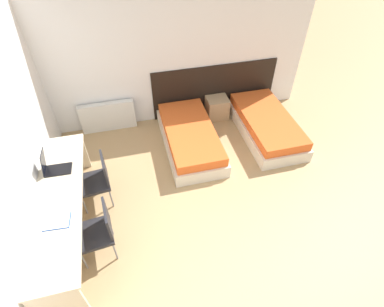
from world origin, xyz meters
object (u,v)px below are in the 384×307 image
object	(u,v)px
chair_near_notebook	(98,230)
laptop	(53,167)
chair_near_laptop	(97,179)
bed_near_window	(190,138)
bed_near_door	(266,125)
nightstand	(217,108)

from	to	relation	value
chair_near_notebook	laptop	world-z (taller)	laptop
laptop	chair_near_laptop	bearing A→B (deg)	-3.99
laptop	bed_near_window	bearing A→B (deg)	23.26
bed_near_window	chair_near_laptop	bearing A→B (deg)	-151.85
chair_near_laptop	chair_near_notebook	world-z (taller)	same
bed_near_door	bed_near_window	bearing A→B (deg)	180.00
bed_near_window	laptop	world-z (taller)	laptop
chair_near_laptop	laptop	distance (m)	0.62
nightstand	bed_near_door	bearing A→B (deg)	-44.95
bed_near_door	chair_near_notebook	distance (m)	3.62
bed_near_window	chair_near_notebook	world-z (taller)	chair_near_notebook
chair_near_laptop	chair_near_notebook	size ratio (longest dim) A/B	1.00
bed_near_door	laptop	distance (m)	3.80
bed_near_door	chair_near_laptop	world-z (taller)	chair_near_laptop
laptop	nightstand	bearing A→B (deg)	30.89
bed_near_window	chair_near_notebook	bearing A→B (deg)	-132.86
chair_near_laptop	bed_near_door	bearing A→B (deg)	10.20
chair_near_notebook	bed_near_window	bearing A→B (deg)	41.72
nightstand	chair_near_laptop	bearing A→B (deg)	-145.72
bed_near_door	nightstand	world-z (taller)	nightstand
bed_near_window	bed_near_door	distance (m)	1.51
chair_near_laptop	bed_near_window	bearing A→B (deg)	22.83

